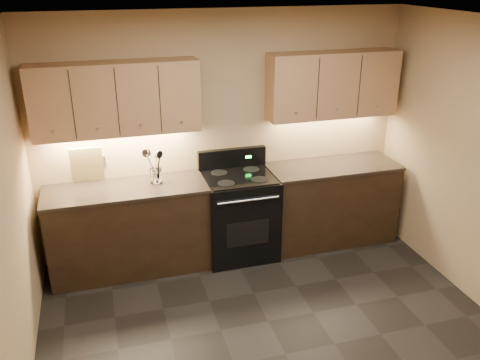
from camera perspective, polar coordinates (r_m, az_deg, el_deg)
name	(u,v)px	position (r m, az deg, el deg)	size (l,w,h in m)	color
floor	(286,354)	(4.47, 5.15, -18.90)	(4.00, 4.00, 0.00)	black
ceiling	(300,30)	(3.37, 6.75, 16.43)	(4.00, 4.00, 0.00)	silver
wall_back	(224,134)	(5.50, -1.85, 5.15)	(4.00, 0.04, 2.60)	tan
counter_left	(129,229)	(5.40, -12.35, -5.36)	(1.62, 0.62, 0.93)	black
counter_right	(330,203)	(5.94, 10.10, -2.51)	(1.46, 0.62, 0.93)	black
stove	(239,214)	(5.55, -0.12, -3.85)	(0.76, 0.68, 1.14)	black
upper_cab_left	(116,99)	(5.08, -13.74, 8.86)	(1.60, 0.30, 0.70)	#AF7C57
upper_cab_right	(333,85)	(5.64, 10.37, 10.48)	(1.44, 0.30, 0.70)	#AF7C57
outlet_plate	(102,162)	(5.40, -15.28, 1.98)	(0.09, 0.01, 0.12)	#B2B5BA
utensil_crock	(156,176)	(5.24, -9.41, 0.44)	(0.16, 0.16, 0.15)	white
cutting_board	(87,165)	(5.35, -16.81, 1.66)	(0.32, 0.02, 0.40)	tan
wooden_spoon	(153,167)	(5.21, -9.76, 1.42)	(0.06, 0.06, 0.31)	tan
black_spoon	(156,165)	(5.23, -9.45, 1.68)	(0.06, 0.06, 0.33)	black
steel_spatula	(157,163)	(5.21, -9.31, 1.89)	(0.08, 0.08, 0.37)	silver
steel_skimmer	(157,166)	(5.19, -9.26, 1.58)	(0.09, 0.09, 0.34)	silver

